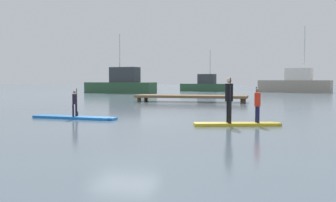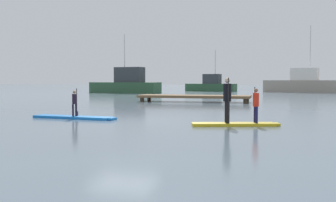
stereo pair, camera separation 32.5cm
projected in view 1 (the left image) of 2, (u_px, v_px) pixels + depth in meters
name	position (u px, v px, depth m)	size (l,w,h in m)	color
ground_plane	(125.00, 121.00, 15.18)	(240.00, 240.00, 0.00)	slate
paddleboard_near	(74.00, 117.00, 16.11)	(3.75, 1.00, 0.10)	blue
paddler_child_solo	(75.00, 102.00, 16.09)	(0.20, 0.38, 1.14)	black
paddleboard_far	(237.00, 124.00, 13.67)	(3.06, 1.40, 0.10)	gold
paddler_adult	(229.00, 97.00, 13.61)	(0.34, 0.48, 1.57)	black
paddler_child_front	(257.00, 103.00, 13.67)	(0.26, 0.40, 1.25)	#19194C
fishing_boat_white_large	(295.00, 84.00, 50.83)	(9.35, 4.82, 8.50)	#9E9384
fishing_boat_green_midground	(206.00, 85.00, 55.44)	(7.44, 3.21, 5.78)	#2D5638
motor_boat_small_navy	(121.00, 84.00, 47.85)	(8.99, 3.44, 7.18)	#2D5638
floating_dock	(191.00, 96.00, 28.44)	(8.03, 2.26, 0.49)	brown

